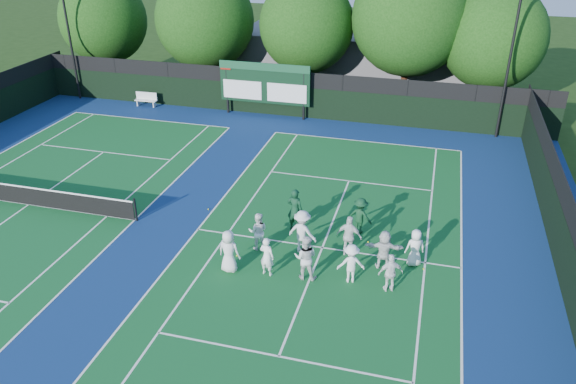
% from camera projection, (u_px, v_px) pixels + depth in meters
% --- Properties ---
extents(ground, '(120.00, 120.00, 0.00)m').
position_uv_depth(ground, '(317.00, 261.00, 22.04)').
color(ground, '#19330E').
rests_on(ground, ground).
extents(court_apron, '(34.00, 32.00, 0.01)m').
position_uv_depth(court_apron, '(187.00, 228.00, 24.30)').
color(court_apron, navy).
rests_on(court_apron, ground).
extents(near_court, '(11.05, 23.85, 0.01)m').
position_uv_depth(near_court, '(322.00, 248.00, 22.89)').
color(near_court, '#115322').
rests_on(near_court, ground).
extents(left_court, '(11.05, 23.85, 0.01)m').
position_uv_depth(left_court, '(29.00, 204.00, 26.17)').
color(left_court, '#115322').
rests_on(left_court, ground).
extents(back_fence, '(34.00, 0.08, 3.00)m').
position_uv_depth(back_fence, '(281.00, 95.00, 36.53)').
color(back_fence, black).
rests_on(back_fence, ground).
extents(divider_fence_right, '(0.08, 32.00, 3.00)m').
position_uv_depth(divider_fence_right, '(568.00, 252.00, 20.17)').
color(divider_fence_right, black).
rests_on(divider_fence_right, ground).
extents(scoreboard, '(6.00, 0.21, 3.55)m').
position_uv_depth(scoreboard, '(264.00, 84.00, 36.03)').
color(scoreboard, black).
rests_on(scoreboard, ground).
extents(clubhouse, '(18.00, 6.00, 4.00)m').
position_uv_depth(clubhouse, '(362.00, 60.00, 42.16)').
color(clubhouse, slate).
rests_on(clubhouse, ground).
extents(light_pole_left, '(1.20, 0.30, 10.12)m').
position_uv_depth(light_pole_left, '(64.00, 7.00, 37.52)').
color(light_pole_left, black).
rests_on(light_pole_left, ground).
extents(light_pole_right, '(1.20, 0.30, 10.12)m').
position_uv_depth(light_pole_right, '(515.00, 30.00, 30.84)').
color(light_pole_right, black).
rests_on(light_pole_right, ground).
extents(tennis_net, '(11.30, 0.10, 1.10)m').
position_uv_depth(tennis_net, '(27.00, 195.00, 25.95)').
color(tennis_net, black).
rests_on(tennis_net, ground).
extents(bench, '(1.54, 0.45, 0.97)m').
position_uv_depth(bench, '(146.00, 99.00, 38.60)').
color(bench, silver).
rests_on(bench, ground).
extents(tree_a, '(6.35, 6.35, 8.02)m').
position_uv_depth(tree_a, '(106.00, 22.00, 41.47)').
color(tree_a, black).
rests_on(tree_a, ground).
extents(tree_b, '(6.91, 6.91, 8.69)m').
position_uv_depth(tree_b, '(207.00, 22.00, 39.40)').
color(tree_b, black).
rests_on(tree_b, ground).
extents(tree_c, '(6.37, 6.37, 8.41)m').
position_uv_depth(tree_c, '(309.00, 28.00, 37.68)').
color(tree_c, black).
rests_on(tree_c, ground).
extents(tree_d, '(7.44, 7.44, 9.78)m').
position_uv_depth(tree_d, '(412.00, 20.00, 35.72)').
color(tree_d, black).
rests_on(tree_d, ground).
extents(tree_e, '(6.47, 6.47, 8.32)m').
position_uv_depth(tree_e, '(496.00, 40.00, 34.94)').
color(tree_e, black).
rests_on(tree_e, ground).
extents(tennis_ball_0, '(0.07, 0.07, 0.07)m').
position_uv_depth(tennis_ball_0, '(237.00, 256.00, 22.33)').
color(tennis_ball_0, yellow).
rests_on(tennis_ball_0, ground).
extents(tennis_ball_1, '(0.07, 0.07, 0.07)m').
position_uv_depth(tennis_ball_1, '(368.00, 242.00, 23.23)').
color(tennis_ball_1, yellow).
rests_on(tennis_ball_1, ground).
extents(tennis_ball_2, '(0.07, 0.07, 0.07)m').
position_uv_depth(tennis_ball_2, '(424.00, 269.00, 21.52)').
color(tennis_ball_2, yellow).
rests_on(tennis_ball_2, ground).
extents(tennis_ball_3, '(0.07, 0.07, 0.07)m').
position_uv_depth(tennis_ball_3, '(208.00, 209.00, 25.71)').
color(tennis_ball_3, yellow).
rests_on(tennis_ball_3, ground).
extents(tennis_ball_5, '(0.07, 0.07, 0.07)m').
position_uv_depth(tennis_ball_5, '(416.00, 259.00, 22.15)').
color(tennis_ball_5, yellow).
rests_on(tennis_ball_5, ground).
extents(player_front_0, '(0.90, 0.63, 1.74)m').
position_uv_depth(player_front_0, '(229.00, 251.00, 21.10)').
color(player_front_0, white).
rests_on(player_front_0, ground).
extents(player_front_1, '(0.66, 0.51, 1.60)m').
position_uv_depth(player_front_1, '(267.00, 256.00, 20.91)').
color(player_front_1, white).
rests_on(player_front_1, ground).
extents(player_front_2, '(0.91, 0.73, 1.79)m').
position_uv_depth(player_front_2, '(306.00, 257.00, 20.69)').
color(player_front_2, silver).
rests_on(player_front_2, ground).
extents(player_front_3, '(1.13, 0.83, 1.57)m').
position_uv_depth(player_front_3, '(351.00, 263.00, 20.54)').
color(player_front_3, white).
rests_on(player_front_3, ground).
extents(player_front_4, '(0.98, 0.68, 1.54)m').
position_uv_depth(player_front_4, '(391.00, 273.00, 20.04)').
color(player_front_4, white).
rests_on(player_front_4, ground).
extents(player_back_0, '(0.91, 0.78, 1.63)m').
position_uv_depth(player_back_0, '(258.00, 231.00, 22.49)').
color(player_back_0, white).
rests_on(player_back_0, ground).
extents(player_back_1, '(1.32, 0.93, 1.85)m').
position_uv_depth(player_back_1, '(302.00, 232.00, 22.24)').
color(player_back_1, silver).
rests_on(player_back_1, ground).
extents(player_back_2, '(1.06, 0.54, 1.74)m').
position_uv_depth(player_back_2, '(349.00, 236.00, 22.05)').
color(player_back_2, silver).
rests_on(player_back_2, ground).
extents(player_back_3, '(1.53, 0.64, 1.60)m').
position_uv_depth(player_back_3, '(384.00, 250.00, 21.33)').
color(player_back_3, silver).
rests_on(player_back_3, ground).
extents(player_back_4, '(0.88, 0.72, 1.55)m').
position_uv_depth(player_back_4, '(415.00, 248.00, 21.50)').
color(player_back_4, white).
rests_on(player_back_4, ground).
extents(coach_left, '(0.79, 0.60, 1.95)m').
position_uv_depth(coach_left, '(295.00, 210.00, 23.73)').
color(coach_left, '#0D321D').
rests_on(coach_left, ground).
extents(coach_right, '(1.17, 0.86, 1.61)m').
position_uv_depth(coach_right, '(360.00, 216.00, 23.63)').
color(coach_right, '#0F371D').
rests_on(coach_right, ground).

